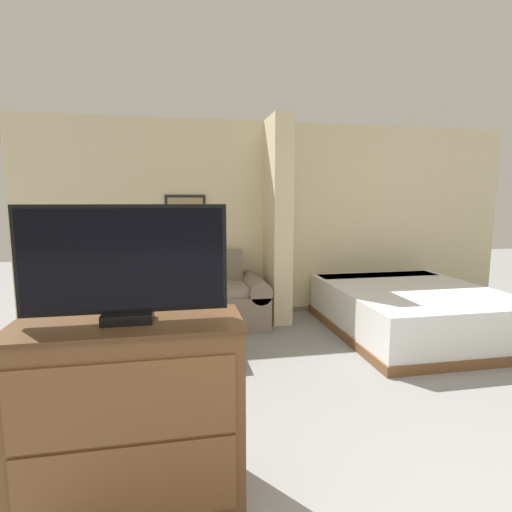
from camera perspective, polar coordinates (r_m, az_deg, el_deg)
name	(u,v)px	position (r m, az deg, el deg)	size (l,w,h in m)	color
wall_back	(278,220)	(5.55, 3.15, 5.16)	(6.77, 0.16, 2.60)	beige
wall_partition_pillar	(278,221)	(5.16, 3.15, 5.01)	(0.24, 0.63, 2.60)	beige
couch	(188,301)	(5.05, -9.66, -6.35)	(1.95, 0.84, 0.90)	gray
coffee_table	(195,325)	(4.04, -8.69, -9.77)	(0.64, 0.50, 0.39)	brown
side_table	(91,294)	(5.08, -22.47, -5.07)	(0.47, 0.47, 0.56)	brown
table_lamp	(89,263)	(5.01, -22.69, -0.95)	(0.32, 0.32, 0.42)	tan
tv_dresser	(132,415)	(2.26, -17.24, -20.89)	(1.12, 0.46, 0.98)	brown
tv	(125,264)	(2.01, -18.15, -1.04)	(0.97, 0.16, 0.57)	black
bed	(411,309)	(5.14, 21.23, -7.13)	(1.82, 2.19, 0.54)	brown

